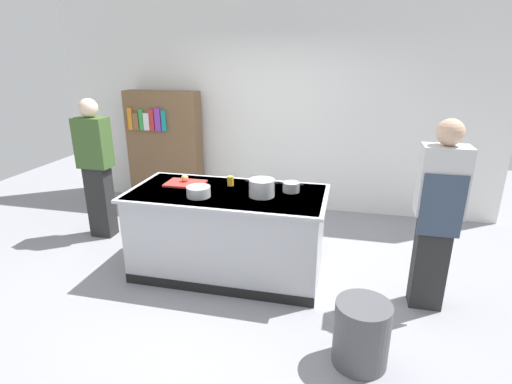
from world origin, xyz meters
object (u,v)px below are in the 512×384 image
Objects in this scene: trash_bin at (361,333)px; person_chef at (437,213)px; juice_cup at (230,181)px; person_guest at (96,166)px; bookshelf at (165,149)px; sauce_pan at (291,187)px; onion at (185,178)px; mixing_bowl at (198,192)px; stock_pot at (262,188)px.

trash_bin is 1.26m from person_chef.
juice_cup is 1.83m from person_guest.
person_chef is 3.97m from bookshelf.
sauce_pan is 0.14× the size of bookshelf.
sauce_pan is 2.36× the size of juice_cup.
onion is 1.14m from sauce_pan.
trash_bin is 3.59m from person_guest.
trash_bin is at bearing -42.38° from juice_cup.
mixing_bowl is 2.32× the size of juice_cup.
trash_bin is 4.08m from bookshelf.
onion is 0.04× the size of person_guest.
stock_pot is (0.88, -0.21, 0.03)m from onion.
stock_pot is 0.18× the size of person_guest.
person_guest is at bearing 80.63° from person_chef.
person_guest is (-1.30, 0.35, -0.05)m from onion.
bookshelf is (-3.46, 1.95, -0.06)m from person_chef.
mixing_bowl is at bearing -56.86° from bookshelf.
person_guest is at bearing 155.95° from mixing_bowl.
juice_cup is 1.99m from person_chef.
bookshelf reaches higher than sauce_pan.
onion is 0.04× the size of person_chef.
mixing_bowl is 2.38m from bookshelf.
stock_pot reaches higher than trash_bin.
onion is at bearing -175.92° from juice_cup.
mixing_bowl is 1.75m from person_guest.
person_guest reaches higher than bookshelf.
bookshelf is (-1.30, 1.99, -0.10)m from mixing_bowl.
juice_cup is at bearing 137.62° from trash_bin.
juice_cup is at bearing 62.81° from mixing_bowl.
mixing_bowl is 0.13× the size of person_chef.
sauce_pan is at bearing 37.00° from stock_pot.
juice_cup is (0.49, 0.04, -0.01)m from onion.
stock_pot is 1.57m from person_chef.
person_chef is at bearing 64.99° from person_guest.
sauce_pan is at bearing 77.59° from person_chef.
person_chef reaches higher than trash_bin.
stock_pot reaches higher than sauce_pan.
bookshelf is (0.30, 1.28, -0.06)m from person_guest.
onion is 2.33m from trash_bin.
person_guest reaches higher than juice_cup.
sauce_pan is at bearing 121.00° from trash_bin.
juice_cup reaches higher than onion.
person_guest is 1.01× the size of bookshelf.
sauce_pan is (1.14, -0.01, -0.01)m from onion.
onion is at bearing 59.98° from person_guest.
person_chef is at bearing 56.50° from trash_bin.
juice_cup is 0.06× the size of person_guest.
sauce_pan is at bearing -0.61° from onion.
mixing_bowl is 0.13× the size of person_guest.
person_chef is 1.00× the size of person_guest.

